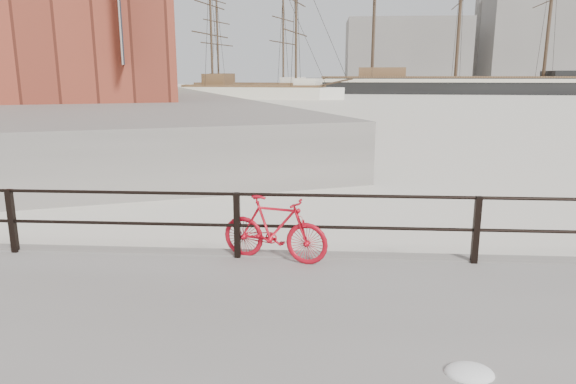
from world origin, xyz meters
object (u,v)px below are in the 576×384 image
(schooner_mid, at_px, (250,95))
(schooner_left, at_px, (254,98))
(bicycle, at_px, (275,229))
(barque_black, at_px, (454,94))
(workboat_far, at_px, (57,106))

(schooner_mid, bearing_deg, schooner_left, -63.20)
(schooner_mid, relative_size, schooner_left, 0.97)
(bicycle, bearing_deg, barque_black, 90.35)
(barque_black, relative_size, schooner_mid, 2.42)
(barque_black, relative_size, workboat_far, 6.09)
(schooner_left, height_order, workboat_far, schooner_left)
(bicycle, bearing_deg, workboat_far, 136.65)
(workboat_far, bearing_deg, schooner_left, 15.37)
(schooner_mid, height_order, workboat_far, schooner_mid)
(bicycle, height_order, workboat_far, workboat_far)
(schooner_left, bearing_deg, workboat_far, -119.61)
(bicycle, relative_size, barque_black, 0.03)
(barque_black, xyz_separation_m, workboat_far, (-50.56, -41.39, 0.00))
(bicycle, distance_m, schooner_mid, 80.68)
(schooner_mid, bearing_deg, workboat_far, -96.60)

